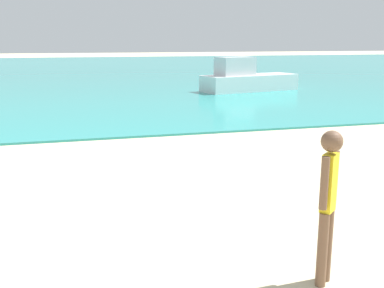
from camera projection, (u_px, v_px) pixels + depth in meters
water at (80, 69)px, 40.22m from camera, size 160.00×60.00×0.06m
person_standing at (328, 199)px, 4.69m from camera, size 0.31×0.27×1.65m
boat_near at (246, 79)px, 22.80m from camera, size 5.15×2.63×1.67m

